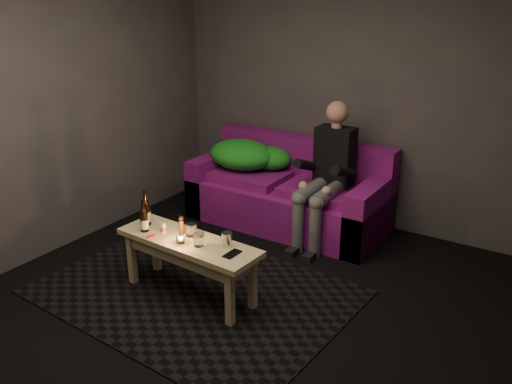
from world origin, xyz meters
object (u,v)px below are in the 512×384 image
Objects in this scene: coffee_table at (189,250)px; beer_bottle_b at (144,220)px; beer_bottle_a at (146,212)px; steel_cup at (227,239)px; sofa at (290,194)px; person at (327,172)px.

beer_bottle_b reaches higher than coffee_table.
beer_bottle_a is 0.78m from steel_cup.
sofa is at bearing 79.14° from beer_bottle_b.
beer_bottle_a is 0.13m from beer_bottle_b.
coffee_table is (-0.42, -1.52, -0.28)m from person.
sofa is 1.63× the size of coffee_table.
coffee_table is at bearing -4.70° from beer_bottle_a.
beer_bottle_a is at bearing 126.70° from beer_bottle_b.
coffee_table is 4.14× the size of beer_bottle_a.
person is at bearing 59.10° from beer_bottle_a.
beer_bottle_a is 2.69× the size of steel_cup.
steel_cup is at bearing 2.53° from beer_bottle_a.
person reaches higher than sofa.
steel_cup is at bearing -77.20° from sofa.
steel_cup is at bearing -94.34° from person.
person is 4.50× the size of beer_bottle_a.
beer_bottle_b reaches higher than steel_cup.
coffee_table is at bearing -88.26° from sofa.
person is at bearing -18.68° from sofa.
beer_bottle_a is (-0.46, 0.04, 0.19)m from coffee_table.
person is 5.02× the size of beer_bottle_b.
coffee_table is at bearing -167.01° from steel_cup.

